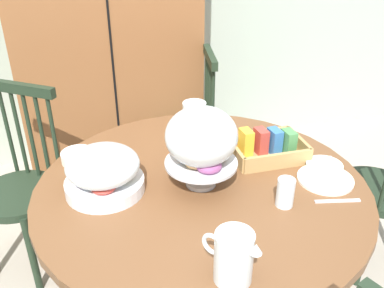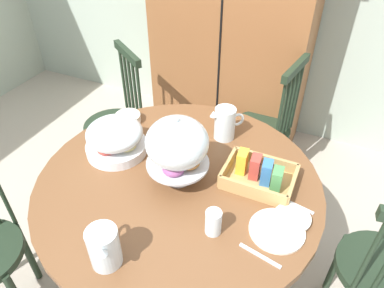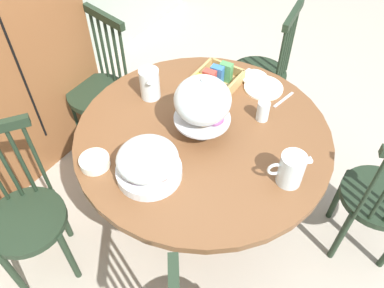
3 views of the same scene
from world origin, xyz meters
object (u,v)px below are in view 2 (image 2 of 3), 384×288
(milk_pitcher, at_px, (225,125))
(china_plate_large, at_px, (277,230))
(windsor_chair_host_seat, at_px, (264,130))
(dining_table, at_px, (179,208))
(china_plate_small, at_px, (292,217))
(windsor_chair_near_window, at_px, (117,125))
(pastry_stand_with_dome, at_px, (177,146))
(fruit_platter_covered, at_px, (115,138))
(wooden_armoire, at_px, (235,23))
(windsor_chair_far_side, at_px, (382,274))
(orange_juice_pitcher, at_px, (104,248))
(cereal_basket, at_px, (259,175))
(cereal_bowl, at_px, (128,118))
(drinking_glass, at_px, (213,222))

(milk_pitcher, xyz_separation_m, china_plate_large, (0.40, -0.49, -0.07))
(windsor_chair_host_seat, bearing_deg, milk_pitcher, -100.61)
(dining_table, bearing_deg, china_plate_small, -2.33)
(windsor_chair_near_window, relative_size, china_plate_small, 6.50)
(china_plate_small, bearing_deg, windsor_chair_near_window, 155.24)
(pastry_stand_with_dome, xyz_separation_m, china_plate_large, (0.48, -0.11, -0.19))
(fruit_platter_covered, bearing_deg, china_plate_large, -10.46)
(wooden_armoire, xyz_separation_m, milk_pitcher, (0.30, -0.98, -0.17))
(windsor_chair_far_side, bearing_deg, milk_pitcher, 161.64)
(windsor_chair_near_window, height_order, orange_juice_pitcher, windsor_chair_near_window)
(wooden_armoire, bearing_deg, windsor_chair_host_seat, -47.27)
(windsor_chair_far_side, height_order, cereal_basket, windsor_chair_far_side)
(pastry_stand_with_dome, relative_size, cereal_bowl, 2.46)
(wooden_armoire, relative_size, cereal_basket, 6.20)
(pastry_stand_with_dome, xyz_separation_m, drinking_glass, (0.25, -0.21, -0.14))
(pastry_stand_with_dome, distance_m, fruit_platter_covered, 0.39)
(windsor_chair_near_window, height_order, pastry_stand_with_dome, pastry_stand_with_dome)
(china_plate_small, bearing_deg, orange_juice_pitcher, -140.86)
(wooden_armoire, xyz_separation_m, china_plate_small, (0.74, -1.39, -0.23))
(windsor_chair_near_window, height_order, china_plate_large, windsor_chair_near_window)
(milk_pitcher, bearing_deg, fruit_platter_covered, -143.00)
(windsor_chair_far_side, height_order, orange_juice_pitcher, windsor_chair_far_side)
(windsor_chair_host_seat, distance_m, cereal_basket, 0.87)
(dining_table, relative_size, china_plate_small, 8.67)
(dining_table, relative_size, windsor_chair_far_side, 1.33)
(wooden_armoire, distance_m, windsor_chair_far_side, 1.80)
(windsor_chair_far_side, relative_size, pastry_stand_with_dome, 2.83)
(china_plate_large, xyz_separation_m, cereal_bowl, (-0.94, 0.40, 0.02))
(fruit_platter_covered, height_order, china_plate_large, fruit_platter_covered)
(windsor_chair_near_window, distance_m, china_plate_small, 1.44)
(fruit_platter_covered, bearing_deg, drinking_glass, -22.78)
(milk_pitcher, relative_size, cereal_bowl, 1.25)
(fruit_platter_covered, bearing_deg, cereal_basket, 6.93)
(windsor_chair_host_seat, height_order, china_plate_large, windsor_chair_host_seat)
(windsor_chair_far_side, bearing_deg, china_plate_small, -163.77)
(pastry_stand_with_dome, distance_m, milk_pitcher, 0.41)
(pastry_stand_with_dome, relative_size, orange_juice_pitcher, 2.04)
(windsor_chair_host_seat, height_order, drinking_glass, windsor_chair_host_seat)
(pastry_stand_with_dome, bearing_deg, fruit_platter_covered, 172.03)
(windsor_chair_near_window, relative_size, cereal_basket, 3.09)
(windsor_chair_near_window, bearing_deg, orange_juice_pitcher, -56.04)
(cereal_bowl, bearing_deg, windsor_chair_host_seat, 44.63)
(fruit_platter_covered, xyz_separation_m, china_plate_large, (0.85, -0.16, -0.08))
(wooden_armoire, relative_size, cereal_bowl, 14.00)
(orange_juice_pitcher, xyz_separation_m, china_plate_large, (0.53, 0.38, -0.07))
(windsor_chair_host_seat, relative_size, fruit_platter_covered, 3.25)
(dining_table, height_order, china_plate_large, china_plate_large)
(wooden_armoire, relative_size, windsor_chair_far_side, 2.01)
(china_plate_large, bearing_deg, milk_pitcher, 129.38)
(wooden_armoire, distance_m, windsor_chair_host_seat, 0.79)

